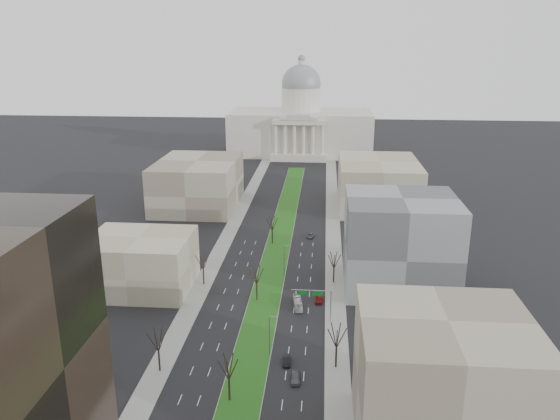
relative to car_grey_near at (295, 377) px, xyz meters
The scene contains 25 objects.
ground 73.71m from the car_grey_near, 97.36° to the left, with size 600.00×600.00×0.00m, color black.
median 72.70m from the car_grey_near, 97.47° to the left, with size 8.00×222.03×0.20m.
sidewalk_left 55.13m from the car_grey_near, 119.26° to the left, with size 5.00×330.00×0.15m, color gray.
sidewalk_right 48.77m from the car_grey_near, 80.49° to the left, with size 5.00×330.00×0.15m, color gray.
capitol 223.42m from the car_grey_near, 92.43° to the left, with size 80.00×46.00×55.00m.
building_beige_left 57.37m from the car_grey_near, 138.09° to the left, with size 26.00×22.00×14.00m, color tan.
building_tan_right 29.69m from the car_grey_near, 32.33° to the right, with size 26.00×24.00×22.00m, color gray.
building_grey_right 52.56m from the car_grey_near, 61.43° to the left, with size 28.00×26.00×24.00m, color #5A5B5E.
building_far_left 121.79m from the car_grey_near, 111.46° to the left, with size 30.00×40.00×18.00m, color gray.
building_far_right 121.11m from the car_grey_near, 77.79° to the left, with size 30.00×40.00×18.00m, color tan.
tree_left_mid 27.39m from the car_grey_near, behind, with size 5.40×5.40×9.72m.
tree_left_far 49.35m from the car_grey_near, 122.96° to the left, with size 5.28×5.28×9.50m.
tree_right_mid 11.27m from the car_grey_near, 33.31° to the left, with size 5.52×5.52×9.94m.
tree_right_far 46.12m from the car_grey_near, 80.25° to the left, with size 5.04×5.04×9.07m.
tree_median_a 14.75m from the car_grey_near, 148.90° to the right, with size 5.40×5.40×9.72m.
tree_median_b 35.57m from the car_grey_near, 109.08° to the left, with size 5.40×5.40×9.72m.
tree_median_c 74.25m from the car_grey_near, 98.90° to the left, with size 5.40×5.40×9.72m.
streetlamp_median_b 10.69m from the car_grey_near, 125.09° to the left, with size 1.90×0.20×9.16m.
streetlamp_median_c 48.60m from the car_grey_near, 96.74° to the left, with size 1.90×0.20×9.16m.
mast_arm_signs 24.07m from the car_grey_near, 80.08° to the left, with size 9.12×0.24×8.09m.
car_grey_near is the anchor object (origin of this frame).
car_black 6.15m from the car_grey_near, 109.62° to the left, with size 1.44×4.13×1.36m, color black.
car_red 33.83m from the car_grey_near, 83.12° to the left, with size 1.82×4.49×1.30m, color #65100D.
car_grey_far 80.14m from the car_grey_near, 89.60° to the left, with size 2.06×4.47×1.24m, color #4A4E52.
box_van 30.36m from the car_grey_near, 92.11° to the left, with size 1.74×7.42×2.07m, color silver.
Camera 1 is at (13.95, -42.59, 61.73)m, focal length 35.00 mm.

